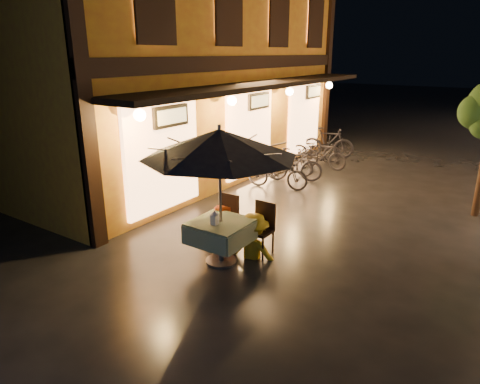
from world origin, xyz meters
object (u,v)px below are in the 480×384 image
Objects in this scene: cafe_table at (221,231)px; person_yellow at (254,215)px; table_lantern at (215,217)px; person_orange at (220,206)px; patio_umbrella at (219,143)px; bicycle_0 at (278,172)px.

cafe_table is 0.62× the size of person_yellow.
person_yellow is at bearing 57.68° from cafe_table.
person_yellow is at bearing 64.35° from table_lantern.
person_orange reaches higher than person_yellow.
person_yellow reaches higher than cafe_table.
patio_umbrella is at bearing 109.20° from person_orange.
person_yellow is at bearing 162.87° from person_orange.
patio_umbrella reaches higher than bicycle_0.
cafe_table is 0.38× the size of patio_umbrella.
person_yellow is at bearing -168.05° from bicycle_0.
table_lantern is 0.80m from person_orange.
cafe_table is 0.58× the size of bicycle_0.
bicycle_0 is (-1.31, 4.37, -0.14)m from cafe_table.
patio_umbrella reaches higher than person_yellow.
person_yellow reaches higher than bicycle_0.
cafe_table is at bearing 109.20° from person_orange.
person_orange is at bearing -11.43° from person_yellow.
person_orange reaches higher than table_lantern.
cafe_table is 0.60× the size of person_orange.
person_orange reaches higher than bicycle_0.
person_yellow is 0.95× the size of bicycle_0.
patio_umbrella is 1.48m from person_orange.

